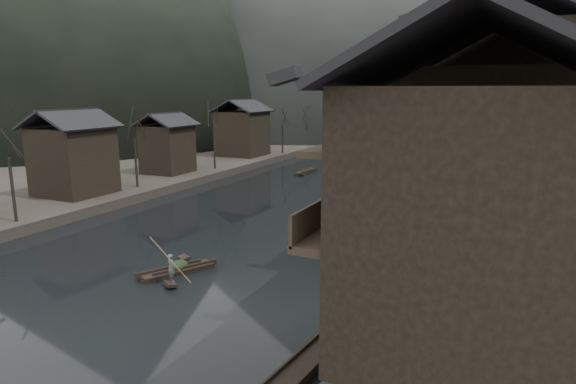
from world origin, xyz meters
The scene contains 12 objects.
water centered at (0.00, 0.00, 0.00)m, with size 300.00×300.00×0.00m, color black.
left_bank centered at (-35.00, 40.00, 0.60)m, with size 40.00×200.00×1.20m, color #2D2823.
stilt_houses centered at (17.28, 19.19, 9.14)m, with size 9.00×67.60×17.09m.
left_houses centered at (-20.50, 20.12, 5.66)m, with size 8.10×53.20×8.73m.
bare_trees centered at (-17.00, 20.54, 6.54)m, with size 3.88×73.49×7.76m.
moored_sampans centered at (11.92, 15.60, 0.20)m, with size 3.15×51.42×0.47m.
midriver_boats centered at (-0.85, 54.62, 0.20)m, with size 14.79×43.85×0.45m.
stone_bridge centered at (0.00, 72.00, 5.11)m, with size 40.00×6.00×9.00m.
hero_sampan centered at (0.38, -0.76, 0.20)m, with size 3.06×4.78×0.44m.
cargo_heap centered at (0.27, -0.55, 0.76)m, with size 1.09×1.43×0.66m, color black.
boatman centered at (1.19, -2.29, 1.26)m, with size 0.60×0.40×1.66m, color #58585A.
bamboo_pole centered at (1.39, -2.29, 3.86)m, with size 0.06×0.06×4.28m, color #8C7A51.
Camera 1 is at (18.50, -22.92, 11.02)m, focal length 30.00 mm.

